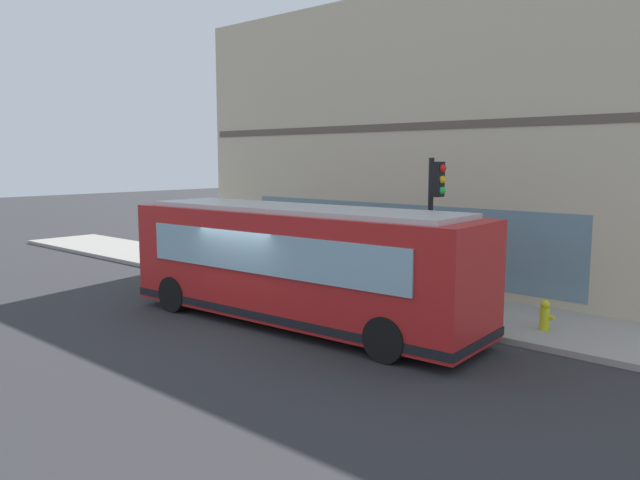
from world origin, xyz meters
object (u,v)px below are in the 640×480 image
at_px(traffic_light_near_corner, 435,207).
at_px(city_bus_nearside, 297,265).
at_px(fire_hydrant, 545,315).
at_px(pedestrian_walking_along_curb, 293,252).
at_px(pedestrian_near_building_entrance, 257,239).

bearing_deg(traffic_light_near_corner, city_bus_nearside, 136.15).
distance_m(fire_hydrant, pedestrian_walking_along_curb, 8.56).
bearing_deg(pedestrian_near_building_entrance, pedestrian_walking_along_curb, -113.40).
bearing_deg(pedestrian_walking_along_curb, city_bus_nearside, -134.43).
height_order(traffic_light_near_corner, pedestrian_walking_along_curb, traffic_light_near_corner).
bearing_deg(city_bus_nearside, fire_hydrant, -58.37).
relative_size(city_bus_nearside, pedestrian_walking_along_curb, 5.70).
bearing_deg(fire_hydrant, pedestrian_walking_along_curb, 89.78).
height_order(traffic_light_near_corner, pedestrian_near_building_entrance, traffic_light_near_corner).
relative_size(city_bus_nearside, traffic_light_near_corner, 2.45).
relative_size(fire_hydrant, pedestrian_near_building_entrance, 0.41).
xyz_separation_m(city_bus_nearside, fire_hydrant, (3.21, -5.22, -1.04)).
relative_size(traffic_light_near_corner, pedestrian_walking_along_curb, 2.32).
bearing_deg(city_bus_nearside, pedestrian_near_building_entrance, 54.78).
distance_m(city_bus_nearside, pedestrian_walking_along_curb, 4.65).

